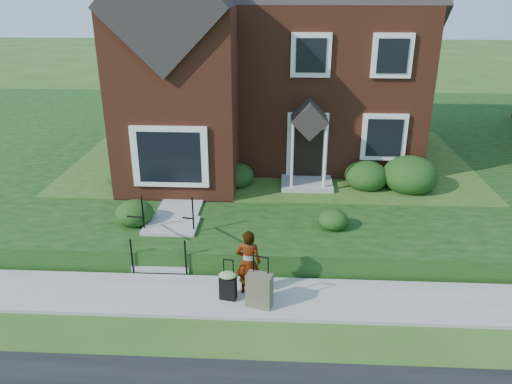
# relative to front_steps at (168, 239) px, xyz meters

# --- Properties ---
(ground) EXTENTS (120.00, 120.00, 0.00)m
(ground) POSITION_rel_front_steps_xyz_m (2.50, -1.84, -0.47)
(ground) COLOR #2D5119
(ground) RESTS_ON ground
(sidewalk) EXTENTS (60.00, 1.60, 0.08)m
(sidewalk) POSITION_rel_front_steps_xyz_m (2.50, -1.84, -0.43)
(sidewalk) COLOR #9E9B93
(sidewalk) RESTS_ON ground
(terrace) EXTENTS (44.00, 20.00, 0.60)m
(terrace) POSITION_rel_front_steps_xyz_m (6.50, 9.06, -0.17)
(terrace) COLOR black
(terrace) RESTS_ON ground
(walkway) EXTENTS (1.20, 6.00, 0.06)m
(walkway) POSITION_rel_front_steps_xyz_m (0.00, 3.16, 0.16)
(walkway) COLOR #9E9B93
(walkway) RESTS_ON terrace
(main_house) EXTENTS (10.40, 10.20, 9.40)m
(main_house) POSITION_rel_front_steps_xyz_m (2.29, 7.76, 4.79)
(main_house) COLOR brown
(main_house) RESTS_ON terrace
(front_steps) EXTENTS (1.40, 2.02, 1.50)m
(front_steps) POSITION_rel_front_steps_xyz_m (0.00, 0.00, 0.00)
(front_steps) COLOR #9E9B93
(front_steps) RESTS_ON ground
(foundation_shrubs) EXTENTS (10.40, 4.17, 1.19)m
(foundation_shrubs) POSITION_rel_front_steps_xyz_m (3.54, 3.16, 0.62)
(foundation_shrubs) COLOR #143610
(foundation_shrubs) RESTS_ON terrace
(woman) EXTENTS (0.58, 0.39, 1.55)m
(woman) POSITION_rel_front_steps_xyz_m (2.20, -1.69, 0.38)
(woman) COLOR #999999
(woman) RESTS_ON sidewalk
(suitcase_black) EXTENTS (0.46, 0.40, 0.97)m
(suitcase_black) POSITION_rel_front_steps_xyz_m (1.76, -1.96, -0.02)
(suitcase_black) COLOR black
(suitcase_black) RESTS_ON sidewalk
(suitcase_olive) EXTENTS (0.60, 0.43, 1.18)m
(suitcase_olive) POSITION_rel_front_steps_xyz_m (2.47, -2.19, -0.00)
(suitcase_olive) COLOR brown
(suitcase_olive) RESTS_ON sidewalk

